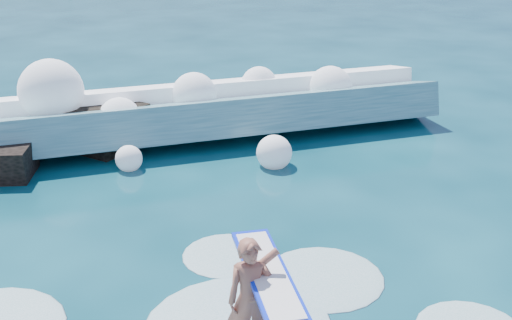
# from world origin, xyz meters

# --- Properties ---
(ground) EXTENTS (200.00, 200.00, 0.00)m
(ground) POSITION_xyz_m (0.00, 0.00, 0.00)
(ground) COLOR #07313E
(ground) RESTS_ON ground
(breaking_wave) EXTENTS (19.32, 2.95, 1.67)m
(breaking_wave) POSITION_xyz_m (-1.52, 7.24, 0.58)
(breaking_wave) COLOR #32727F
(breaking_wave) RESTS_ON ground
(surfer_with_board) EXTENTS (1.09, 3.04, 1.92)m
(surfer_with_board) POSITION_xyz_m (0.27, -1.76, 0.71)
(surfer_with_board) COLOR #985947
(surfer_with_board) RESTS_ON ground
(wave_spray) EXTENTS (14.81, 4.42, 2.40)m
(wave_spray) POSITION_xyz_m (-1.51, 7.04, 1.07)
(wave_spray) COLOR white
(wave_spray) RESTS_ON ground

